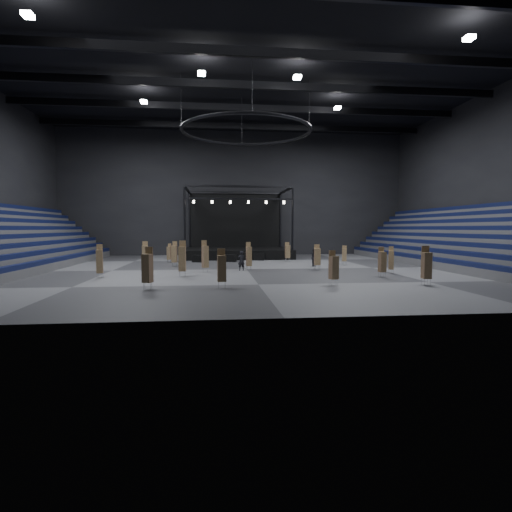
{
  "coord_description": "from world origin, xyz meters",
  "views": [
    {
      "loc": [
        -3.0,
        -37.95,
        3.93
      ],
      "look_at": [
        0.71,
        -2.0,
        1.4
      ],
      "focal_mm": 28.0,
      "sensor_mm": 36.0,
      "label": 1
    }
  ],
  "objects": [
    {
      "name": "chair_stack_8",
      "position": [
        -10.04,
        3.25,
        1.36
      ],
      "size": [
        0.58,
        0.58,
        2.6
      ],
      "rotation": [
        0.0,
        0.0,
        0.06
      ],
      "color": "silver",
      "rests_on": "floor"
    },
    {
      "name": "flight_case_left",
      "position": [
        -4.98,
        8.43,
        0.41
      ],
      "size": [
        1.37,
        1.01,
        0.82
      ],
      "primitive_type": "cube",
      "rotation": [
        0.0,
        0.0,
        -0.36
      ],
      "color": "black",
      "rests_on": "floor"
    },
    {
      "name": "chair_stack_12",
      "position": [
        -7.15,
        3.61,
        1.33
      ],
      "size": [
        0.59,
        0.59,
        2.57
      ],
      "rotation": [
        0.0,
        0.0,
        -0.2
      ],
      "color": "silver",
      "rests_on": "floor"
    },
    {
      "name": "chair_stack_7",
      "position": [
        -5.64,
        -5.37,
        1.5
      ],
      "size": [
        0.58,
        0.58,
        2.93
      ],
      "rotation": [
        0.0,
        0.0,
        -0.07
      ],
      "color": "silver",
      "rests_on": "floor"
    },
    {
      "name": "wall_right",
      "position": [
        25.0,
        0.0,
        9.0
      ],
      "size": [
        0.2,
        42.0,
        18.0
      ],
      "primitive_type": "cube",
      "color": "black",
      "rests_on": "ground"
    },
    {
      "name": "chair_stack_13",
      "position": [
        10.38,
        -7.23,
        1.26
      ],
      "size": [
        0.55,
        0.55,
        2.43
      ],
      "rotation": [
        0.0,
        0.0,
        0.14
      ],
      "color": "silver",
      "rests_on": "floor"
    },
    {
      "name": "chair_stack_3",
      "position": [
        12.24,
        -4.81,
        1.19
      ],
      "size": [
        0.51,
        0.51,
        2.35
      ],
      "rotation": [
        0.0,
        0.0,
        -0.31
      ],
      "color": "silver",
      "rests_on": "floor"
    },
    {
      "name": "roof_girders",
      "position": [
        0.0,
        -0.0,
        17.2
      ],
      "size": [
        49.0,
        30.35,
        0.7
      ],
      "color": "black",
      "rests_on": "ceiling"
    },
    {
      "name": "crew_member",
      "position": [
        7.24,
        2.26,
        0.92
      ],
      "size": [
        0.85,
        1.0,
        1.83
      ],
      "primitive_type": "imported",
      "rotation": [
        0.0,
        0.0,
        1.38
      ],
      "color": "black",
      "rests_on": "floor"
    },
    {
      "name": "chair_stack_15",
      "position": [
        11.47,
        -11.99,
        1.41
      ],
      "size": [
        0.57,
        0.57,
        2.71
      ],
      "rotation": [
        0.0,
        0.0,
        -0.04
      ],
      "color": "silver",
      "rests_on": "floor"
    },
    {
      "name": "chair_stack_10",
      "position": [
        6.62,
        -1.19,
        1.27
      ],
      "size": [
        0.54,
        0.54,
        2.39
      ],
      "rotation": [
        0.0,
        0.0,
        -0.02
      ],
      "color": "silver",
      "rests_on": "floor"
    },
    {
      "name": "chair_stack_14",
      "position": [
        -7.3,
        -11.99,
        1.42
      ],
      "size": [
        0.71,
        0.71,
        2.73
      ],
      "rotation": [
        0.0,
        0.0,
        -0.39
      ],
      "color": "silver",
      "rests_on": "floor"
    },
    {
      "name": "man_center",
      "position": [
        -0.58,
        -1.12,
        0.91
      ],
      "size": [
        0.74,
        0.56,
        1.81
      ],
      "primitive_type": "imported",
      "rotation": [
        0.0,
        0.0,
        3.35
      ],
      "color": "black",
      "rests_on": "floor"
    },
    {
      "name": "floor",
      "position": [
        0.0,
        0.0,
        0.0
      ],
      "size": [
        50.0,
        50.0,
        0.0
      ],
      "primitive_type": "plane",
      "color": "#57575A",
      "rests_on": "ground"
    },
    {
      "name": "floodlights",
      "position": [
        0.0,
        -4.0,
        16.6
      ],
      "size": [
        28.6,
        16.6,
        0.25
      ],
      "color": "white",
      "rests_on": "roof_girders"
    },
    {
      "name": "chair_stack_9",
      "position": [
        5.46,
        8.01,
        1.22
      ],
      "size": [
        0.56,
        0.56,
        2.28
      ],
      "rotation": [
        0.0,
        0.0,
        0.07
      ],
      "color": "silver",
      "rests_on": "floor"
    },
    {
      "name": "chair_stack_2",
      "position": [
        -2.57,
        -11.99,
        1.36
      ],
      "size": [
        0.58,
        0.58,
        2.59
      ],
      "rotation": [
        0.0,
        0.0,
        0.08
      ],
      "color": "silver",
      "rests_on": "floor"
    },
    {
      "name": "truss_ring",
      "position": [
        -0.0,
        0.0,
        13.0
      ],
      "size": [
        12.3,
        12.3,
        5.15
      ],
      "color": "black",
      "rests_on": "ceiling"
    },
    {
      "name": "chair_stack_11",
      "position": [
        -8.18,
        8.01,
        1.13
      ],
      "size": [
        0.53,
        0.53,
        2.18
      ],
      "rotation": [
        0.0,
        0.0,
        -0.31
      ],
      "color": "silver",
      "rests_on": "floor"
    },
    {
      "name": "wall_front",
      "position": [
        0.0,
        -21.0,
        9.0
      ],
      "size": [
        50.0,
        0.2,
        18.0
      ],
      "primitive_type": "cube",
      "color": "black",
      "rests_on": "ground"
    },
    {
      "name": "chair_stack_1",
      "position": [
        0.16,
        -0.75,
        1.33
      ],
      "size": [
        0.54,
        0.54,
        2.63
      ],
      "rotation": [
        0.0,
        0.0,
        0.21
      ],
      "color": "silver",
      "rests_on": "floor"
    },
    {
      "name": "bleachers_right",
      "position": [
        22.94,
        0.0,
        1.73
      ],
      "size": [
        7.2,
        40.0,
        6.4
      ],
      "color": "#4F4F52",
      "rests_on": "floor"
    },
    {
      "name": "chair_stack_4",
      "position": [
        5.1,
        -11.4,
        1.27
      ],
      "size": [
        0.64,
        0.64,
        2.41
      ],
      "rotation": [
        0.0,
        0.0,
        0.26
      ],
      "color": "silver",
      "rests_on": "floor"
    },
    {
      "name": "chair_stack_5",
      "position": [
        10.72,
        3.25,
        1.12
      ],
      "size": [
        0.62,
        0.62,
        2.08
      ],
      "rotation": [
        0.0,
        0.0,
        -0.32
      ],
      "color": "silver",
      "rests_on": "floor"
    },
    {
      "name": "wall_back",
      "position": [
        0.0,
        21.0,
        9.0
      ],
      "size": [
        50.0,
        0.2,
        18.0
      ],
      "primitive_type": "cube",
      "color": "black",
      "rests_on": "ground"
    },
    {
      "name": "ceiling",
      "position": [
        0.0,
        0.0,
        18.0
      ],
      "size": [
        50.0,
        42.0,
        0.2
      ],
      "primitive_type": "cube",
      "color": "black",
      "rests_on": "wall_back"
    },
    {
      "name": "flight_case_mid",
      "position": [
        -1.17,
        8.6,
        0.42
      ],
      "size": [
        1.41,
        1.07,
        0.84
      ],
      "primitive_type": "cube",
      "rotation": [
        0.0,
        0.0,
        -0.4
      ],
      "color": "black",
      "rests_on": "floor"
    },
    {
      "name": "chair_stack_0",
      "position": [
        -3.88,
        -2.23,
        1.44
      ],
      "size": [
        0.66,
        0.66,
        2.85
      ],
      "rotation": [
        0.0,
        0.0,
        0.43
      ],
      "color": "silver",
      "rests_on": "floor"
    },
    {
      "name": "flight_case_right",
      "position": [
        2.33,
        10.39,
        0.45
      ],
      "size": [
        1.46,
        0.96,
        0.9
      ],
      "primitive_type": "cube",
      "rotation": [
        0.0,
        0.0,
        -0.23
      ],
      "color": "black",
      "rests_on": "floor"
    },
    {
      "name": "stage",
      "position": [
        0.0,
        16.24,
        1.45
      ],
      "size": [
        14.0,
        10.0,
        9.2
      ],
      "color": "black",
      "rests_on": "floor"
    },
    {
      "name": "chair_stack_6",
      "position": [
        -12.06,
        -5.52,
        1.35
      ],
      "size": [
        0.52,
        0.52,
        2.68
      ],
      "rotation": [
        0.0,
        0.0,
        0.14
      ],
      "color": "silver",
      "rests_on": "floor"
    }
  ]
}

